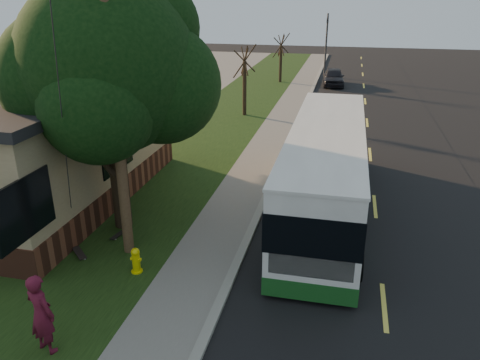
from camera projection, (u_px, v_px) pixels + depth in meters
The scene contains 18 objects.
ground at pixel (228, 286), 12.43m from camera, with size 120.00×120.00×0.00m, color black.
road at pixel (371, 169), 20.64m from camera, with size 8.00×80.00×0.01m, color black.
curb at pixel (282, 161), 21.44m from camera, with size 0.25×80.00×0.12m, color gray.
sidewalk at pixel (260, 159), 21.66m from camera, with size 2.00×80.00×0.08m, color slate.
grass_verge at pixel (188, 154), 22.38m from camera, with size 5.00×80.00×0.07m, color black.
building_lot at pixel (7, 141), 24.45m from camera, with size 15.00×80.00×0.04m, color slate.
fire_hydrant at pixel (136, 260), 12.80m from camera, with size 0.32×0.32×0.74m.
utility_pole at pixel (114, 100), 12.27m from camera, with size 2.86×3.21×9.07m.
leafy_tree at pixel (111, 68), 13.75m from camera, with size 6.30×6.00×7.80m.
bare_tree_near at pixel (245, 81), 28.61m from camera, with size 1.38×1.21×4.31m.
bare_tree_far at pixel (281, 59), 39.41m from camera, with size 1.38×1.21×4.03m.
traffic_signal at pixel (326, 41), 41.87m from camera, with size 0.18×0.22×5.50m.
transit_bus at pixel (325, 168), 16.08m from camera, with size 2.61×11.33×3.07m.
skateboarder at pixel (41, 314), 9.79m from camera, with size 0.68×0.45×1.87m, color #551124.
skateboard_main at pixel (119, 235), 14.80m from camera, with size 0.31×0.73×0.07m.
skateboard_spare at pixel (79, 253), 13.74m from camera, with size 0.76×0.73×0.08m.
dumpster at pixel (91, 139), 22.59m from camera, with size 1.65×1.51×1.17m.
distant_car at pixel (334, 77), 38.70m from camera, with size 1.64×4.07×1.39m, color black.
Camera 1 is at (2.64, -10.13, 7.27)m, focal length 35.00 mm.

